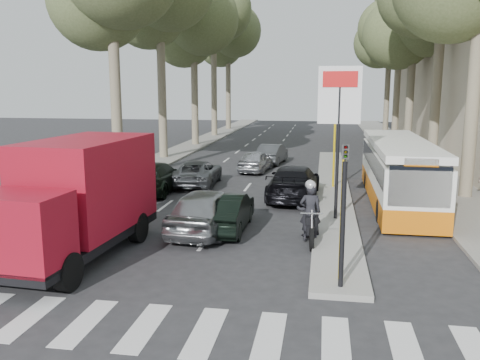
# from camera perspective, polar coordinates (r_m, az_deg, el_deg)

# --- Properties ---
(ground) EXTENTS (120.00, 120.00, 0.00)m
(ground) POSITION_cam_1_polar(r_m,az_deg,el_deg) (14.45, -2.16, -9.38)
(ground) COLOR #28282B
(ground) RESTS_ON ground
(sidewalk_right) EXTENTS (3.20, 70.00, 0.12)m
(sidewalk_right) POSITION_cam_1_polar(r_m,az_deg,el_deg) (39.05, 17.98, 2.85)
(sidewalk_right) COLOR gray
(sidewalk_right) RESTS_ON ground
(median_left) EXTENTS (2.40, 64.00, 0.12)m
(median_left) POSITION_cam_1_polar(r_m,az_deg,el_deg) (42.96, -5.15, 3.98)
(median_left) COLOR gray
(median_left) RESTS_ON ground
(traffic_island) EXTENTS (1.50, 26.00, 0.16)m
(traffic_island) POSITION_cam_1_polar(r_m,az_deg,el_deg) (24.79, 10.39, -0.91)
(traffic_island) COLOR gray
(traffic_island) RESTS_ON ground
(building_far) EXTENTS (11.00, 20.00, 16.00)m
(building_far) POSITION_cam_1_polar(r_m,az_deg,el_deg) (49.09, 25.15, 13.14)
(building_far) COLOR #B7A88E
(building_far) RESTS_ON ground
(billboard) EXTENTS (1.50, 12.10, 5.60)m
(billboard) POSITION_cam_1_polar(r_m,az_deg,el_deg) (18.35, 11.03, 6.53)
(billboard) COLOR yellow
(billboard) RESTS_ON ground
(traffic_light_island) EXTENTS (0.16, 0.41, 3.60)m
(traffic_light_island) POSITION_cam_1_polar(r_m,az_deg,el_deg) (12.06, 11.59, -1.32)
(traffic_light_island) COLOR black
(traffic_light_island) RESTS_ON ground
(tree_l_c) EXTENTS (7.40, 7.20, 13.71)m
(tree_l_c) POSITION_cam_1_polar(r_m,az_deg,el_deg) (43.04, -5.03, 17.30)
(tree_l_c) COLOR #6B604C
(tree_l_c) RESTS_ON ground
(tree_l_d) EXTENTS (7.40, 7.20, 15.66)m
(tree_l_d) POSITION_cam_1_polar(r_m,az_deg,el_deg) (51.01, -2.83, 18.21)
(tree_l_d) COLOR #6B604C
(tree_l_d) RESTS_ON ground
(tree_l_e) EXTENTS (7.40, 7.20, 14.49)m
(tree_l_e) POSITION_cam_1_polar(r_m,az_deg,el_deg) (58.70, -1.20, 16.19)
(tree_l_e) COLOR #6B604C
(tree_l_e) RESTS_ON ground
(tree_r_c) EXTENTS (7.40, 7.20, 13.32)m
(tree_r_c) POSITION_cam_1_polar(r_m,az_deg,el_deg) (40.20, 19.17, 16.77)
(tree_r_c) COLOR #6B604C
(tree_r_c) RESTS_ON ground
(tree_r_d) EXTENTS (7.40, 7.20, 14.88)m
(tree_r_d) POSITION_cam_1_polar(r_m,az_deg,el_deg) (48.24, 17.77, 17.36)
(tree_r_d) COLOR #6B604C
(tree_r_d) RESTS_ON ground
(tree_r_e) EXTENTS (7.40, 7.20, 14.10)m
(tree_r_e) POSITION_cam_1_polar(r_m,az_deg,el_deg) (56.06, 16.64, 15.68)
(tree_r_e) COLOR #6B604C
(tree_r_e) RESTS_ON ground
(silver_hatchback) EXTENTS (2.18, 4.66, 1.54)m
(silver_hatchback) POSITION_cam_1_polar(r_m,az_deg,el_deg) (17.31, -3.73, -3.37)
(silver_hatchback) COLOR gray
(silver_hatchback) RESTS_ON ground
(dark_hatchback) EXTENTS (1.42, 4.06, 1.34)m
(dark_hatchback) POSITION_cam_1_polar(r_m,az_deg,el_deg) (17.51, -1.57, -3.53)
(dark_hatchback) COLOR black
(dark_hatchback) RESTS_ON ground
(queue_car_a) EXTENTS (2.37, 4.67, 1.26)m
(queue_car_a) POSITION_cam_1_polar(r_m,az_deg,el_deg) (25.53, -4.89, 0.81)
(queue_car_a) COLOR #4D5155
(queue_car_a) RESTS_ON ground
(queue_car_b) EXTENTS (2.27, 5.23, 1.50)m
(queue_car_b) POSITION_cam_1_polar(r_m,az_deg,el_deg) (22.42, 6.06, -0.26)
(queue_car_b) COLOR black
(queue_car_b) RESTS_ON ground
(queue_car_c) EXTENTS (1.84, 3.83, 1.26)m
(queue_car_c) POSITION_cam_1_polar(r_m,az_deg,el_deg) (29.51, 1.75, 2.16)
(queue_car_c) COLOR #ABAEB3
(queue_car_c) RESTS_ON ground
(queue_car_d) EXTENTS (1.81, 3.96, 1.26)m
(queue_car_d) POSITION_cam_1_polar(r_m,az_deg,el_deg) (32.74, 3.64, 2.96)
(queue_car_d) COLOR #43474A
(queue_car_d) RESTS_ON ground
(queue_car_e) EXTENTS (2.13, 5.03, 1.45)m
(queue_car_e) POSITION_cam_1_polar(r_m,az_deg,el_deg) (23.99, -9.64, 0.30)
(queue_car_e) COLOR black
(queue_car_e) RESTS_ON ground
(red_truck) EXTENTS (2.82, 6.50, 3.39)m
(red_truck) POSITION_cam_1_polar(r_m,az_deg,el_deg) (15.28, -17.82, -1.79)
(red_truck) COLOR black
(red_truck) RESTS_ON ground
(city_bus) EXTENTS (2.31, 10.31, 2.71)m
(city_bus) POSITION_cam_1_polar(r_m,az_deg,el_deg) (22.44, 17.35, 1.09)
(city_bus) COLOR orange
(city_bus) RESTS_ON ground
(motorcycle) EXTENTS (0.89, 2.37, 2.01)m
(motorcycle) POSITION_cam_1_polar(r_m,az_deg,el_deg) (16.45, 7.85, -3.66)
(motorcycle) COLOR black
(motorcycle) RESTS_ON ground
(pedestrian_near) EXTENTS (0.82, 1.15, 1.77)m
(pedestrian_near) POSITION_cam_1_polar(r_m,az_deg,el_deg) (22.67, 22.39, -0.22)
(pedestrian_near) COLOR #413753
(pedestrian_near) RESTS_ON sidewalk_right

